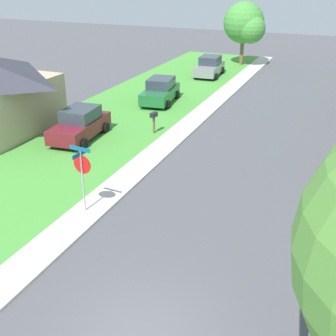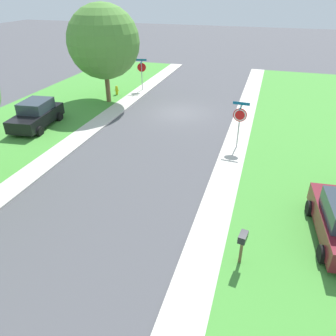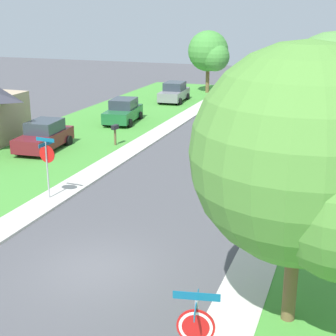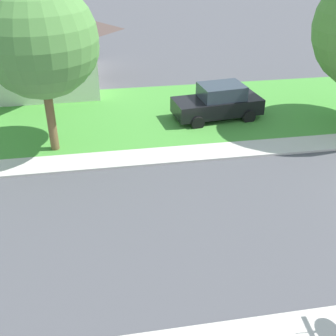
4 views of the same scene
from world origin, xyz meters
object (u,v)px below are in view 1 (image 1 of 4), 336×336
object	(u,v)px
stop_sign_far_corner	(82,169)
mailbox	(154,118)
tree_sidewalk_far	(246,24)
car_green_driveway_right	(160,91)
car_maroon_kerbside_mid	(80,124)
car_grey_far_down_street	(210,67)

from	to	relation	value
stop_sign_far_corner	mailbox	distance (m)	9.16
tree_sidewalk_far	mailbox	distance (m)	21.13
stop_sign_far_corner	mailbox	bearing A→B (deg)	97.46
tree_sidewalk_far	stop_sign_far_corner	bearing A→B (deg)	-87.74
car_green_driveway_right	tree_sidewalk_far	world-z (taller)	tree_sidewalk_far
car_green_driveway_right	car_maroon_kerbside_mid	size ratio (longest dim) A/B	1.01
stop_sign_far_corner	car_maroon_kerbside_mid	bearing A→B (deg)	124.40
car_maroon_kerbside_mid	car_grey_far_down_street	distance (m)	17.63
car_grey_far_down_street	tree_sidewalk_far	distance (m)	6.63
stop_sign_far_corner	car_green_driveway_right	world-z (taller)	stop_sign_far_corner
car_maroon_kerbside_mid	mailbox	size ratio (longest dim) A/B	3.39
car_grey_far_down_street	mailbox	bearing A→B (deg)	-84.02
stop_sign_far_corner	tree_sidewalk_far	distance (m)	30.06
stop_sign_far_corner	car_grey_far_down_street	size ratio (longest dim) A/B	0.63
car_green_driveway_right	car_grey_far_down_street	size ratio (longest dim) A/B	1.02
stop_sign_far_corner	car_grey_far_down_street	bearing A→B (deg)	96.53
car_grey_far_down_street	mailbox	size ratio (longest dim) A/B	3.37
stop_sign_far_corner	car_maroon_kerbside_mid	size ratio (longest dim) A/B	0.62
car_maroon_kerbside_mid	mailbox	bearing A→B (deg)	33.61
mailbox	tree_sidewalk_far	bearing A→B (deg)	89.99
car_green_driveway_right	tree_sidewalk_far	bearing A→B (deg)	81.52
car_green_driveway_right	tree_sidewalk_far	xyz separation A→B (m)	(2.23, 14.96, 3.03)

